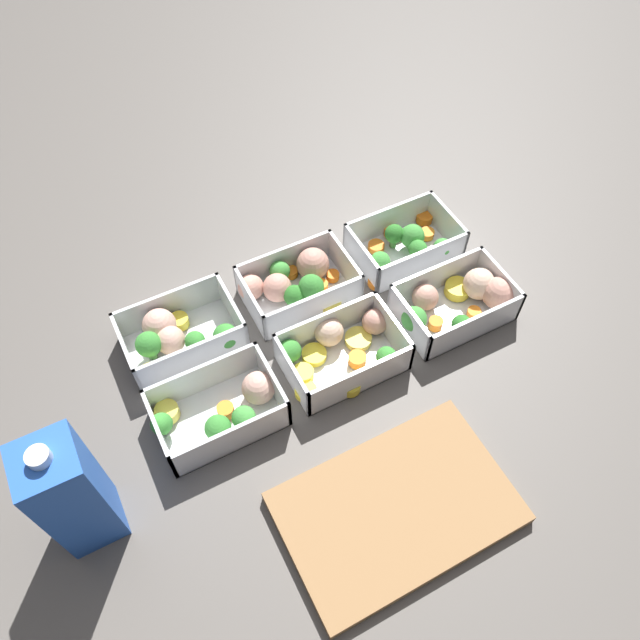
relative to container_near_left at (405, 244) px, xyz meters
The scene contains 9 objects.
ground_plane 0.20m from the container_near_left, 19.49° to the left, with size 4.00×4.00×0.00m, color #56514C.
container_near_left is the anchor object (origin of this frame).
container_near_center 0.19m from the container_near_left, ahead, with size 0.17×0.12×0.06m.
container_near_right 0.39m from the container_near_left, ahead, with size 0.16×0.11×0.06m.
container_far_left 0.14m from the container_near_left, 95.39° to the left, with size 0.19×0.11×0.06m.
container_far_center 0.23m from the container_near_left, 34.01° to the left, with size 0.18×0.13×0.06m.
container_far_right 0.40m from the container_near_left, 20.45° to the left, with size 0.18×0.11×0.06m.
juice_carton 0.60m from the container_near_left, 19.26° to the left, with size 0.07×0.07×0.20m.
cutting_board 0.42m from the container_near_left, 56.59° to the left, with size 0.28×0.18×0.02m.
Camera 1 is at (0.25, 0.47, 0.76)m, focal length 35.00 mm.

